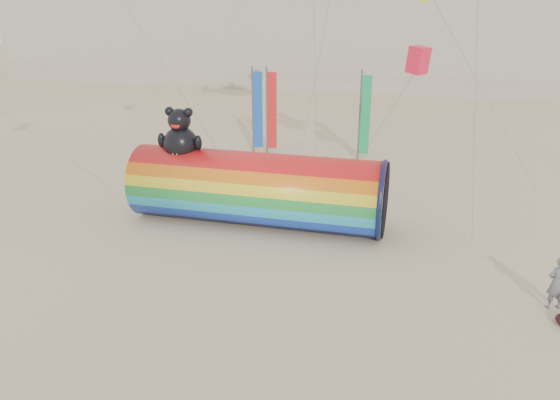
# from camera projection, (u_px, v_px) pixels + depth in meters

# --- Properties ---
(ground) EXTENTS (160.00, 160.00, 0.00)m
(ground) POSITION_uv_depth(u_px,v_px,m) (254.00, 280.00, 18.39)
(ground) COLOR #CCB58C
(ground) RESTS_ON ground
(windsock_assembly) EXTENTS (10.48, 3.19, 4.83)m
(windsock_assembly) POSITION_uv_depth(u_px,v_px,m) (257.00, 187.00, 22.49)
(windsock_assembly) COLOR red
(windsock_assembly) RESTS_ON ground
(kite_handler) EXTENTS (0.74, 0.62, 1.73)m
(kite_handler) POSITION_uv_depth(u_px,v_px,m) (557.00, 283.00, 16.46)
(kite_handler) COLOR slate
(kite_handler) RESTS_ON ground
(festival_banners) EXTENTS (6.98, 0.24, 5.20)m
(festival_banners) POSITION_uv_depth(u_px,v_px,m) (296.00, 112.00, 31.88)
(festival_banners) COLOR #59595E
(festival_banners) RESTS_ON ground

